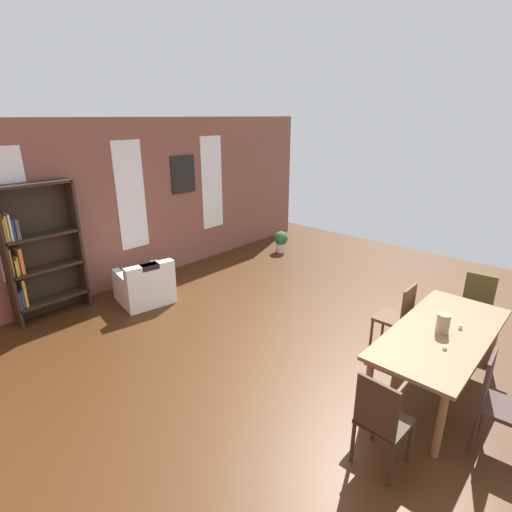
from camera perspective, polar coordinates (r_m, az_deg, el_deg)
The scene contains 17 objects.
ground_plane at distance 5.29m, azimuth 7.82°, elevation -14.75°, with size 10.69×10.69×0.00m, color #402410.
back_wall_brick at distance 7.52m, azimuth -17.73°, elevation 7.20°, with size 9.22×0.12×2.94m, color brown.
window_pane_0 at distance 6.70m, azimuth -31.73°, elevation 5.05°, with size 0.55×0.02×1.91m, color white.
window_pane_1 at distance 7.44m, azimuth -17.57°, elevation 8.24°, with size 0.55×0.02×1.91m, color white.
window_pane_2 at distance 8.55m, azimuth -6.37°, elevation 10.40°, with size 0.55×0.02×1.91m, color white.
dining_table at distance 4.85m, azimuth 25.15°, elevation -10.56°, with size 2.10×0.90×0.76m.
vase_on_table at distance 4.73m, azimuth 25.32°, elevation -8.78°, with size 0.14×0.14×0.22m, color #998466.
tealight_candle_0 at distance 4.47m, azimuth 25.53°, elevation -11.83°, with size 0.04×0.04×0.04m, color silver.
tealight_candle_1 at distance 4.94m, azimuth 27.36°, elevation -9.02°, with size 0.04×0.04×0.05m, color silver.
dining_chair_near_left at distance 4.44m, azimuth 31.44°, elevation -17.30°, with size 0.42×0.42×0.95m.
dining_chair_far_right at distance 5.51m, azimuth 19.75°, elevation -8.10°, with size 0.40×0.40×0.95m.
dining_chair_head_right at distance 6.18m, azimuth 29.02°, elevation -6.42°, with size 0.43×0.43×0.95m.
dining_chair_head_left at distance 3.81m, azimuth 17.50°, elevation -21.54°, with size 0.42×0.42×0.95m.
bookshelf_tall at distance 6.74m, azimuth -28.85°, elevation 0.64°, with size 1.07×0.30×2.07m.
armchair_white at distance 6.88m, azimuth -15.67°, elevation -4.19°, with size 0.94×0.94×0.75m.
potted_plant_by_shelf at distance 9.07m, azimuth 3.61°, elevation 2.26°, with size 0.31×0.31×0.49m.
framed_picture at distance 8.04m, azimuth -10.46°, elevation 11.49°, with size 0.56×0.03×0.72m, color black.
Camera 1 is at (-3.67, -2.39, 2.97)m, focal length 27.80 mm.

